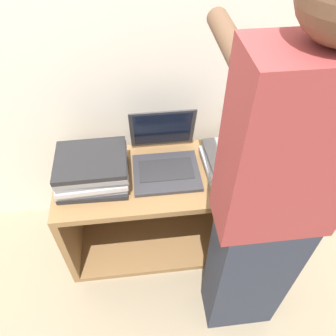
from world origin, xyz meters
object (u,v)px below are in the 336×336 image
object	(u,v)px
laptop_stack_right	(238,161)
laptop_open	(165,158)
laptop_stack_left	(92,169)
person	(269,210)

from	to	relation	value
laptop_stack_right	laptop_open	bearing A→B (deg)	170.91
laptop_stack_left	laptop_stack_right	distance (m)	0.74
laptop_stack_right	person	xyz separation A→B (m)	(-0.05, -0.47, 0.22)
person	laptop_stack_right	bearing A→B (deg)	84.22
laptop_stack_right	person	size ratio (longest dim) A/B	0.21
laptop_stack_left	laptop_open	bearing A→B (deg)	9.21
laptop_open	person	distance (m)	0.66
person	laptop_open	bearing A→B (deg)	121.32
laptop_open	laptop_stack_left	bearing A→B (deg)	-170.79
laptop_open	person	bearing A→B (deg)	-58.68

